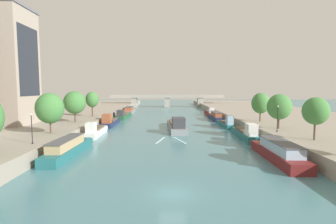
{
  "coord_description": "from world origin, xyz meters",
  "views": [
    {
      "loc": [
        -0.58,
        -22.91,
        9.64
      ],
      "look_at": [
        0.0,
        50.61,
        2.88
      ],
      "focal_mm": 27.55,
      "sensor_mm": 36.0,
      "label": 1
    }
  ],
  "objects_px": {
    "moored_boat_right_end": "(210,113)",
    "tree_left_third": "(92,100)",
    "moored_boat_left_far": "(110,122)",
    "tree_left_far": "(50,108)",
    "tree_right_far": "(316,111)",
    "bridge_far": "(167,99)",
    "lamppost_right_bank": "(278,117)",
    "tree_right_nearest": "(261,103)",
    "tree_left_midway": "(75,103)",
    "barge_midriver": "(176,125)",
    "moored_boat_right_near": "(245,133)",
    "moored_boat_right_far": "(278,152)",
    "moored_boat_right_upstream": "(216,116)",
    "moored_boat_left_lone": "(129,110)",
    "tree_right_past_mid": "(279,107)",
    "lamppost_left_bank": "(32,127)",
    "moored_boat_left_downstream": "(96,131)",
    "moored_boat_left_second": "(123,115)",
    "moored_boat_right_midway": "(226,123)"
  },
  "relations": [
    {
      "from": "tree_right_past_mid",
      "to": "tree_left_midway",
      "type": "bearing_deg",
      "value": 167.01
    },
    {
      "from": "moored_boat_left_second",
      "to": "tree_right_nearest",
      "type": "height_order",
      "value": "tree_right_nearest"
    },
    {
      "from": "moored_boat_right_end",
      "to": "tree_left_third",
      "type": "relative_size",
      "value": 1.98
    },
    {
      "from": "moored_boat_right_near",
      "to": "tree_left_far",
      "type": "height_order",
      "value": "tree_left_far"
    },
    {
      "from": "lamppost_right_bank",
      "to": "tree_right_nearest",
      "type": "bearing_deg",
      "value": 81.1
    },
    {
      "from": "tree_right_far",
      "to": "lamppost_left_bank",
      "type": "relative_size",
      "value": 1.51
    },
    {
      "from": "tree_left_far",
      "to": "tree_left_midway",
      "type": "distance_m",
      "value": 14.38
    },
    {
      "from": "moored_boat_right_near",
      "to": "tree_right_far",
      "type": "distance_m",
      "value": 14.6
    },
    {
      "from": "moored_boat_right_end",
      "to": "tree_left_midway",
      "type": "height_order",
      "value": "tree_left_midway"
    },
    {
      "from": "moored_boat_left_downstream",
      "to": "moored_boat_left_far",
      "type": "relative_size",
      "value": 0.89
    },
    {
      "from": "barge_midriver",
      "to": "tree_right_past_mid",
      "type": "relative_size",
      "value": 2.9
    },
    {
      "from": "moored_boat_right_far",
      "to": "tree_left_far",
      "type": "xyz_separation_m",
      "value": [
        -34.5,
        9.16,
        5.19
      ]
    },
    {
      "from": "tree_right_nearest",
      "to": "barge_midriver",
      "type": "bearing_deg",
      "value": 176.31
    },
    {
      "from": "moored_boat_left_far",
      "to": "moored_boat_right_upstream",
      "type": "relative_size",
      "value": 1.01
    },
    {
      "from": "tree_right_far",
      "to": "bridge_far",
      "type": "distance_m",
      "value": 97.2
    },
    {
      "from": "barge_midriver",
      "to": "tree_right_far",
      "type": "height_order",
      "value": "tree_right_far"
    },
    {
      "from": "moored_boat_right_far",
      "to": "moored_boat_right_end",
      "type": "xyz_separation_m",
      "value": [
        0.67,
        58.01,
        -0.22
      ]
    },
    {
      "from": "barge_midriver",
      "to": "tree_right_nearest",
      "type": "bearing_deg",
      "value": -3.69
    },
    {
      "from": "moored_boat_left_lone",
      "to": "moored_boat_right_near",
      "type": "relative_size",
      "value": 1.13
    },
    {
      "from": "moored_boat_left_far",
      "to": "moored_boat_right_near",
      "type": "distance_m",
      "value": 34.72
    },
    {
      "from": "tree_left_third",
      "to": "moored_boat_left_downstream",
      "type": "bearing_deg",
      "value": -72.24
    },
    {
      "from": "tree_left_midway",
      "to": "moored_boat_right_near",
      "type": "bearing_deg",
      "value": -13.2
    },
    {
      "from": "moored_boat_right_near",
      "to": "lamppost_right_bank",
      "type": "distance_m",
      "value": 7.27
    },
    {
      "from": "moored_boat_left_downstream",
      "to": "tree_left_midway",
      "type": "xyz_separation_m",
      "value": [
        -5.96,
        5.21,
        5.53
      ]
    },
    {
      "from": "moored_boat_right_far",
      "to": "moored_boat_right_upstream",
      "type": "relative_size",
      "value": 1.08
    },
    {
      "from": "tree_left_third",
      "to": "tree_right_nearest",
      "type": "bearing_deg",
      "value": -14.69
    },
    {
      "from": "barge_midriver",
      "to": "lamppost_left_bank",
      "type": "height_order",
      "value": "lamppost_left_bank"
    },
    {
      "from": "moored_boat_left_far",
      "to": "moored_boat_right_near",
      "type": "xyz_separation_m",
      "value": [
        29.85,
        -17.74,
        0.03
      ]
    },
    {
      "from": "barge_midriver",
      "to": "tree_left_third",
      "type": "relative_size",
      "value": 2.83
    },
    {
      "from": "tree_right_nearest",
      "to": "moored_boat_left_far",
      "type": "bearing_deg",
      "value": 166.97
    },
    {
      "from": "moored_boat_right_far",
      "to": "tree_left_midway",
      "type": "distance_m",
      "value": 42.84
    },
    {
      "from": "moored_boat_left_downstream",
      "to": "moored_boat_right_near",
      "type": "distance_m",
      "value": 29.82
    },
    {
      "from": "moored_boat_left_far",
      "to": "moored_boat_right_end",
      "type": "distance_m",
      "value": 39.36
    },
    {
      "from": "tree_left_third",
      "to": "bridge_far",
      "type": "distance_m",
      "value": 65.92
    },
    {
      "from": "tree_right_nearest",
      "to": "tree_right_past_mid",
      "type": "bearing_deg",
      "value": -92.14
    },
    {
      "from": "moored_boat_left_far",
      "to": "moored_boat_left_second",
      "type": "bearing_deg",
      "value": 87.99
    },
    {
      "from": "barge_midriver",
      "to": "moored_boat_right_end",
      "type": "bearing_deg",
      "value": 67.54
    },
    {
      "from": "moored_boat_right_near",
      "to": "bridge_far",
      "type": "relative_size",
      "value": 0.24
    },
    {
      "from": "moored_boat_right_near",
      "to": "tree_right_far",
      "type": "relative_size",
      "value": 2.18
    },
    {
      "from": "tree_left_midway",
      "to": "bridge_far",
      "type": "bearing_deg",
      "value": 74.34
    },
    {
      "from": "moored_boat_left_second",
      "to": "tree_right_past_mid",
      "type": "bearing_deg",
      "value": -45.84
    },
    {
      "from": "tree_left_midway",
      "to": "lamppost_left_bank",
      "type": "relative_size",
      "value": 1.66
    },
    {
      "from": "moored_boat_left_far",
      "to": "tree_left_far",
      "type": "xyz_separation_m",
      "value": [
        -4.86,
        -23.74,
        5.35
      ]
    },
    {
      "from": "moored_boat_left_lone",
      "to": "lamppost_right_bank",
      "type": "bearing_deg",
      "value": -59.27
    },
    {
      "from": "moored_boat_right_near",
      "to": "lamppost_left_bank",
      "type": "relative_size",
      "value": 3.29
    },
    {
      "from": "moored_boat_left_downstream",
      "to": "tree_left_far",
      "type": "relative_size",
      "value": 1.78
    },
    {
      "from": "moored_boat_left_lone",
      "to": "moored_boat_right_midway",
      "type": "height_order",
      "value": "moored_boat_right_midway"
    },
    {
      "from": "moored_boat_left_second",
      "to": "tree_left_third",
      "type": "height_order",
      "value": "tree_left_third"
    },
    {
      "from": "moored_boat_left_downstream",
      "to": "tree_right_far",
      "type": "relative_size",
      "value": 1.93
    },
    {
      "from": "moored_boat_left_lone",
      "to": "tree_left_far",
      "type": "distance_m",
      "value": 58.21
    }
  ]
}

